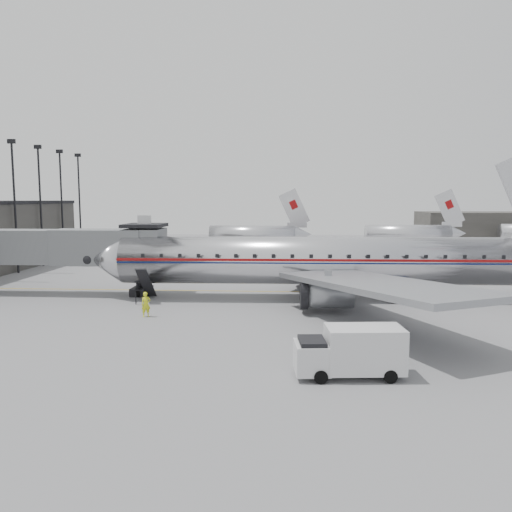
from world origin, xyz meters
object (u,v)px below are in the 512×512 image
Objects in this scene: airliner at (324,261)px; service_van at (350,351)px; ramp_worker at (146,304)px; baggage_cart_navy at (401,292)px.

airliner is 7.76× the size of service_van.
service_van is (-0.13, -19.02, -2.01)m from airliner.
baggage_cart_navy is at bearing -11.01° from ramp_worker.
airliner is 6.82m from baggage_cart_navy.
baggage_cart_navy is at bearing -10.45° from airliner.
airliner is at bearing -0.00° from ramp_worker.
service_van is at bearing -70.17° from ramp_worker.
baggage_cart_navy is 1.26× the size of ramp_worker.
service_van is at bearing -122.04° from baggage_cart_navy.
ramp_worker is (-13.41, -7.50, -2.38)m from airliner.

